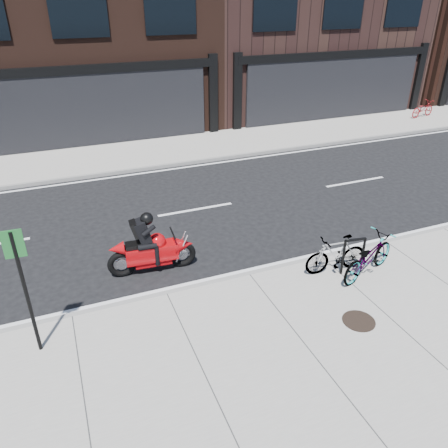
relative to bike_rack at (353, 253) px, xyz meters
name	(u,v)px	position (x,y,z in m)	size (l,w,h in m)	color
ground	(219,240)	(-2.25, 2.80, -0.67)	(120.00, 120.00, 0.00)	black
sidewalk_near	(320,367)	(-2.25, -2.20, -0.61)	(60.00, 6.00, 0.13)	gray
sidewalk_far	(152,152)	(-2.25, 10.55, -0.61)	(60.00, 3.50, 0.13)	gray
bike_rack	(353,253)	(0.00, 0.00, 0.00)	(0.55, 0.14, 0.92)	black
bicycle_front	(368,256)	(0.28, -0.19, -0.06)	(0.64, 1.85, 0.97)	gray
bicycle_rear	(336,254)	(-0.33, 0.20, -0.08)	(0.44, 1.54, 0.93)	gray
motorcycle	(155,247)	(-4.17, 1.99, -0.03)	(2.13, 0.60, 1.59)	black
bicycle_far	(423,109)	(12.32, 10.66, -0.12)	(0.56, 1.60, 0.84)	maroon
manhole_cover	(359,321)	(-0.90, -1.51, -0.53)	(0.66, 0.66, 0.01)	black
sign_post	(23,283)	(-6.87, 0.07, 0.96)	(0.34, 0.07, 2.51)	black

